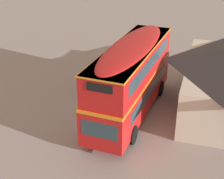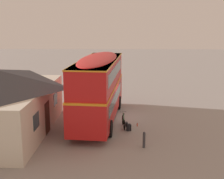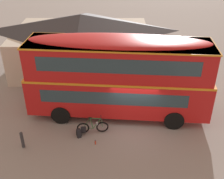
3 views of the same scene
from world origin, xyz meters
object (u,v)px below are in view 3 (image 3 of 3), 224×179
at_px(double_decker_bus, 118,75).
at_px(backpack_on_ground, 79,133).
at_px(water_bottle_red_squeeze, 95,142).
at_px(kerb_bollard, 22,139).
at_px(touring_bicycle, 92,127).

bearing_deg(double_decker_bus, backpack_on_ground, -135.49).
relative_size(water_bottle_red_squeeze, kerb_bollard, 0.26).
distance_m(touring_bicycle, water_bottle_red_squeeze, 1.00).
relative_size(double_decker_bus, water_bottle_red_squeeze, 41.70).
bearing_deg(water_bottle_red_squeeze, kerb_bollard, -177.64).
height_order(double_decker_bus, water_bottle_red_squeeze, double_decker_bus).
bearing_deg(kerb_bollard, backpack_on_ground, 15.53).
xyz_separation_m(touring_bicycle, backpack_on_ground, (-0.67, -0.32, -0.11)).
bearing_deg(double_decker_bus, water_bottle_red_squeeze, -114.73).
distance_m(backpack_on_ground, kerb_bollard, 2.90).
bearing_deg(water_bottle_red_squeeze, backpack_on_ground, 145.48).
relative_size(touring_bicycle, kerb_bollard, 1.79).
relative_size(double_decker_bus, touring_bicycle, 6.03).
distance_m(water_bottle_red_squeeze, kerb_bollard, 3.71).
bearing_deg(backpack_on_ground, touring_bicycle, 25.17).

